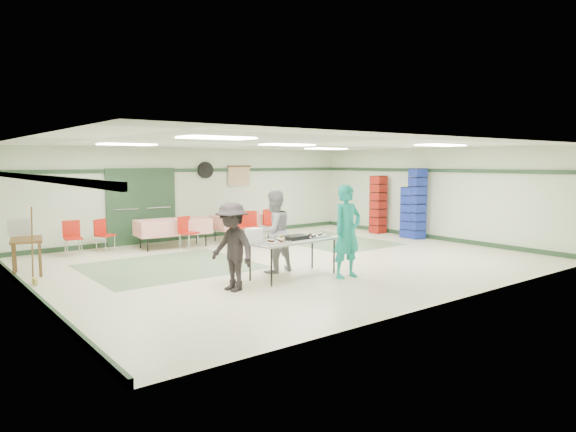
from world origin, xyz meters
TOP-DOWN VIEW (x-y plane):
  - floor at (0.00, 0.00)m, footprint 11.00×11.00m
  - ceiling at (0.00, 0.00)m, footprint 11.00×11.00m
  - wall_back at (0.00, 4.50)m, footprint 11.00×0.00m
  - wall_front at (0.00, -4.50)m, footprint 11.00×0.00m
  - wall_left at (-5.50, 0.00)m, footprint 0.00×9.00m
  - wall_right at (5.50, 0.00)m, footprint 0.00×9.00m
  - trim_back at (0.00, 4.47)m, footprint 11.00×0.06m
  - baseboard_back at (0.00, 4.47)m, footprint 11.00×0.06m
  - trim_left at (-5.47, 0.00)m, footprint 0.06×9.00m
  - baseboard_left at (-5.47, 0.00)m, footprint 0.06×9.00m
  - trim_right at (5.47, 0.00)m, footprint 0.06×9.00m
  - baseboard_right at (5.47, 0.00)m, footprint 0.06×9.00m
  - green_patch_a at (-2.50, 1.00)m, footprint 3.50×3.00m
  - green_patch_b at (2.80, 1.50)m, footprint 2.50×3.50m
  - double_door_left at (-2.20, 4.44)m, footprint 0.90×0.06m
  - double_door_right at (-1.25, 4.44)m, footprint 0.90×0.06m
  - door_frame at (-1.73, 4.42)m, footprint 2.00×0.03m
  - wall_fan at (0.30, 4.44)m, footprint 0.50×0.10m
  - scroll_banner at (1.50, 4.44)m, footprint 0.80×0.02m
  - serving_table at (-0.99, -1.48)m, footprint 2.02×0.95m
  - sheet_tray_right at (-0.43, -1.52)m, footprint 0.57×0.45m
  - sheet_tray_mid at (-1.07, -1.35)m, footprint 0.59×0.47m
  - sheet_tray_left at (-1.59, -1.66)m, footprint 0.56×0.45m
  - baking_pan at (-0.96, -1.50)m, footprint 0.53×0.35m
  - foam_box_stack at (-1.87, -1.38)m, footprint 0.27×0.25m
  - volunteer_teal at (-0.17, -2.16)m, footprint 0.68×0.45m
  - volunteer_grey at (-1.02, -0.86)m, footprint 0.88×0.71m
  - volunteer_dark at (-2.53, -1.67)m, footprint 0.72×1.09m
  - dining_table_a at (0.89, 3.34)m, footprint 1.85×0.92m
  - dining_table_b at (-1.31, 3.34)m, footprint 2.00×1.04m
  - chair_a at (0.81, 2.77)m, footprint 0.54×0.54m
  - chair_b at (0.38, 2.78)m, footprint 0.48×0.48m
  - chair_c at (1.54, 2.78)m, footprint 0.50×0.50m
  - chair_d at (-1.20, 2.77)m, footprint 0.50×0.50m
  - chair_loose_a at (-3.04, 3.81)m, footprint 0.52×0.52m
  - chair_loose_b at (-3.83, 3.62)m, footprint 0.44×0.44m
  - crate_stack_blue_a at (5.15, 0.60)m, footprint 0.40×0.40m
  - crate_stack_red at (5.15, 1.86)m, footprint 0.41×0.41m
  - crate_stack_blue_b at (5.15, 0.31)m, footprint 0.49×0.49m
  - printer_table at (-5.15, 2.01)m, footprint 0.75×1.00m
  - office_printer at (-5.15, 2.73)m, footprint 0.49×0.44m
  - broom at (-5.23, 1.06)m, footprint 0.06×0.23m

SIDE VIEW (x-z plane):
  - floor at x=0.00m, z-range 0.00..0.00m
  - green_patch_a at x=-2.50m, z-range 0.00..0.01m
  - green_patch_b at x=2.80m, z-range 0.00..0.01m
  - baseboard_back at x=0.00m, z-range 0.00..0.12m
  - baseboard_left at x=-5.47m, z-range 0.00..0.12m
  - baseboard_right at x=5.47m, z-range 0.00..0.12m
  - chair_loose_a at x=-3.04m, z-range 0.09..0.93m
  - chair_loose_b at x=-3.83m, z-range 0.10..0.97m
  - chair_d at x=-1.20m, z-range 0.10..0.97m
  - chair_a at x=0.81m, z-range 0.10..1.00m
  - chair_c at x=1.54m, z-range 0.10..1.02m
  - chair_b at x=0.38m, z-range 0.10..1.03m
  - dining_table_a at x=0.89m, z-range 0.19..0.95m
  - dining_table_b at x=-1.31m, z-range 0.19..0.95m
  - printer_table at x=-5.15m, z-range 0.27..1.01m
  - serving_table at x=-0.99m, z-range 0.34..1.10m
  - broom at x=-5.23m, z-range 0.03..1.47m
  - crate_stack_blue_a at x=5.15m, z-range 0.00..1.54m
  - sheet_tray_right at x=-0.43m, z-range 0.76..0.78m
  - sheet_tray_mid at x=-1.07m, z-range 0.76..0.78m
  - sheet_tray_left at x=-1.59m, z-range 0.76..0.78m
  - volunteer_dark at x=-2.53m, z-range 0.00..1.59m
  - baking_pan at x=-0.96m, z-range 0.76..0.84m
  - volunteer_grey at x=-1.02m, z-range 0.00..1.71m
  - foam_box_stack at x=-1.87m, z-range 0.76..1.04m
  - office_printer at x=-5.15m, z-range 0.74..1.09m
  - volunteer_teal at x=-0.17m, z-range 0.00..1.85m
  - crate_stack_red at x=5.15m, z-range 0.00..1.86m
  - double_door_left at x=-2.20m, z-range 0.00..2.10m
  - double_door_right at x=-1.25m, z-range 0.00..2.10m
  - door_frame at x=-1.73m, z-range -0.02..2.12m
  - crate_stack_blue_b at x=5.15m, z-range 0.00..2.11m
  - wall_back at x=0.00m, z-range -4.15..6.85m
  - wall_front at x=0.00m, z-range -4.15..6.85m
  - wall_left at x=-5.50m, z-range -3.15..5.85m
  - wall_right at x=5.50m, z-range -3.15..5.85m
  - scroll_banner at x=1.50m, z-range 1.55..2.15m
  - trim_back at x=0.00m, z-range 2.00..2.10m
  - trim_left at x=-5.47m, z-range 2.00..2.10m
  - trim_right at x=5.47m, z-range 2.00..2.10m
  - wall_fan at x=0.30m, z-range 1.80..2.30m
  - ceiling at x=0.00m, z-range 2.70..2.70m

